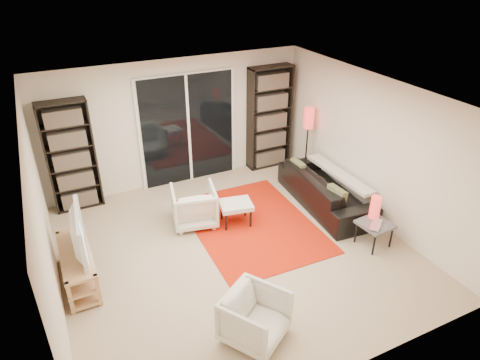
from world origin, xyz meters
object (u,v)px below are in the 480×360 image
object	(u,v)px
side_table	(375,226)
bookshelf_left	(71,157)
floor_lamp	(308,125)
ottoman	(236,206)
sofa	(325,189)
armchair_back	(194,206)
tv_stand	(78,266)
armchair_front	(255,318)
bookshelf_right	(270,118)

from	to	relation	value
side_table	bookshelf_left	bearing A→B (deg)	141.12
floor_lamp	ottoman	bearing A→B (deg)	-155.15
sofa	armchair_back	xyz separation A→B (m)	(-2.31, 0.46, 0.02)
bookshelf_left	tv_stand	distance (m)	2.20
tv_stand	armchair_front	world-z (taller)	armchair_front
bookshelf_right	armchair_front	size ratio (longest dim) A/B	3.07
bookshelf_left	floor_lamp	distance (m)	4.32
tv_stand	armchair_front	distance (m)	2.58
tv_stand	armchair_back	world-z (taller)	armchair_back
ottoman	floor_lamp	bearing A→B (deg)	24.85
bookshelf_right	side_table	distance (m)	3.25
armchair_back	armchair_front	xyz separation A→B (m)	(-0.21, -2.59, -0.02)
bookshelf_left	sofa	size ratio (longest dim) A/B	0.91
ottoman	floor_lamp	xyz separation A→B (m)	(1.97, 0.91, 0.77)
armchair_back	ottoman	xyz separation A→B (m)	(0.62, -0.32, 0.01)
armchair_back	floor_lamp	size ratio (longest dim) A/B	0.50
bookshelf_right	sofa	size ratio (longest dim) A/B	0.98
tv_stand	side_table	world-z (taller)	tv_stand
bookshelf_left	armchair_back	bearing A→B (deg)	-40.06
bookshelf_left	tv_stand	world-z (taller)	bookshelf_left
tv_stand	armchair_back	xyz separation A→B (m)	(1.94, 0.67, 0.07)
bookshelf_right	armchair_front	xyz separation A→B (m)	(-2.40, -3.98, -0.74)
sofa	ottoman	world-z (taller)	sofa
armchair_front	ottoman	distance (m)	2.41
bookshelf_left	side_table	bearing A→B (deg)	-38.88
ottoman	side_table	world-z (taller)	same
bookshelf_right	tv_stand	world-z (taller)	bookshelf_right
bookshelf_left	tv_stand	size ratio (longest dim) A/B	1.57
sofa	armchair_front	distance (m)	3.29
ottoman	bookshelf_left	bearing A→B (deg)	142.95
sofa	ottoman	distance (m)	1.70
armchair_back	armchair_front	size ratio (longest dim) A/B	1.06
side_table	floor_lamp	world-z (taller)	floor_lamp
sofa	floor_lamp	xyz separation A→B (m)	(0.27, 1.05, 0.80)
floor_lamp	bookshelf_left	bearing A→B (deg)	169.21
bookshelf_left	armchair_front	bearing A→B (deg)	-69.97
sofa	side_table	world-z (taller)	sofa
bookshelf_right	floor_lamp	distance (m)	0.90
armchair_front	floor_lamp	size ratio (longest dim) A/B	0.47
side_table	bookshelf_right	bearing A→B (deg)	91.62
armchair_back	side_table	size ratio (longest dim) A/B	1.43
bookshelf_left	sofa	bearing A→B (deg)	-25.12
armchair_back	floor_lamp	xyz separation A→B (m)	(2.58, 0.59, 0.78)
sofa	side_table	xyz separation A→B (m)	(-0.03, -1.32, 0.04)
sofa	floor_lamp	size ratio (longest dim) A/B	1.47
bookshelf_right	sofa	distance (m)	2.01
ottoman	armchair_front	bearing A→B (deg)	-110.00
side_table	floor_lamp	bearing A→B (deg)	82.74
tv_stand	armchair_back	size ratio (longest dim) A/B	1.71
floor_lamp	bookshelf_right	bearing A→B (deg)	115.85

